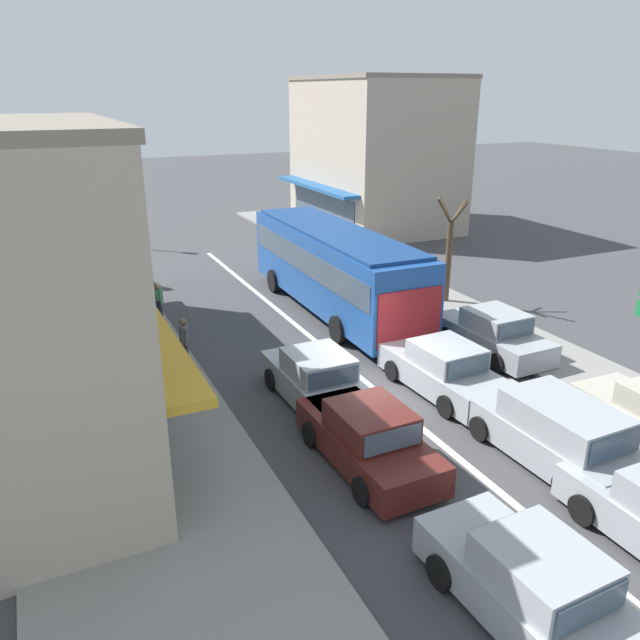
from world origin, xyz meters
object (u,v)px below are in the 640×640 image
at_px(sedan_adjacent_lane_trail, 535,589).
at_px(pedestrian_with_handbag_near, 135,262).
at_px(sedan_queue_far_back, 369,439).
at_px(street_tree_right, 449,254).
at_px(sedan_adjacent_lane_lead, 444,370).
at_px(wagon_behind_bus_near, 554,432).
at_px(sedan_behind_bus_mid, 317,380).
at_px(pedestrian_far_walker, 159,302).
at_px(city_bus, 334,265).
at_px(pedestrian_browsing_midblock, 184,340).
at_px(traffic_light_downstreet, 122,195).
at_px(parked_sedan_kerb_second, 493,334).

xyz_separation_m(sedan_adjacent_lane_trail, pedestrian_with_handbag_near, (-2.57, 21.64, 0.40)).
height_order(sedan_queue_far_back, street_tree_right, street_tree_right).
bearing_deg(sedan_adjacent_lane_trail, sedan_adjacent_lane_lead, 64.37).
relative_size(wagon_behind_bus_near, sedan_behind_bus_mid, 1.08).
bearing_deg(street_tree_right, pedestrian_with_handbag_near, 144.66).
xyz_separation_m(sedan_queue_far_back, pedestrian_far_walker, (-2.55, 10.61, 0.40)).
height_order(city_bus, pedestrian_browsing_midblock, city_bus).
height_order(city_bus, sedan_adjacent_lane_lead, city_bus).
distance_m(wagon_behind_bus_near, sedan_behind_bus_mid, 6.17).
distance_m(sedan_queue_far_back, street_tree_right, 12.31).
bearing_deg(pedestrian_browsing_midblock, sedan_adjacent_lane_lead, -34.49).
relative_size(city_bus, wagon_behind_bus_near, 2.40).
bearing_deg(pedestrian_far_walker, pedestrian_browsing_midblock, -90.55).
distance_m(sedan_behind_bus_mid, sedan_adjacent_lane_lead, 3.64).
xyz_separation_m(wagon_behind_bus_near, sedan_behind_bus_mid, (-3.69, 4.94, -0.08)).
bearing_deg(wagon_behind_bus_near, pedestrian_browsing_midblock, 127.92).
xyz_separation_m(traffic_light_downstreet, street_tree_right, (10.15, -15.23, -0.80)).
bearing_deg(city_bus, parked_sedan_kerb_second, -64.03).
distance_m(city_bus, pedestrian_with_handbag_near, 9.29).
distance_m(sedan_adjacent_lane_trail, pedestrian_with_handbag_near, 21.79).
bearing_deg(parked_sedan_kerb_second, street_tree_right, 71.01).
bearing_deg(pedestrian_far_walker, city_bus, -6.96).
bearing_deg(pedestrian_far_walker, pedestrian_with_handbag_near, 88.59).
xyz_separation_m(city_bus, sedan_adjacent_lane_lead, (-0.23, -7.49, -1.22)).
xyz_separation_m(sedan_behind_bus_mid, sedan_adjacent_lane_lead, (3.51, -0.94, 0.00)).
relative_size(wagon_behind_bus_near, sedan_adjacent_lane_lead, 1.06).
bearing_deg(traffic_light_downstreet, sedan_queue_far_back, -86.05).
bearing_deg(sedan_behind_bus_mid, sedan_queue_far_back, -93.87).
bearing_deg(street_tree_right, traffic_light_downstreet, 123.69).
relative_size(sedan_behind_bus_mid, pedestrian_browsing_midblock, 2.58).
bearing_deg(sedan_queue_far_back, pedestrian_far_walker, 103.51).
xyz_separation_m(sedan_adjacent_lane_trail, pedestrian_far_walker, (-2.72, 15.72, 0.40)).
bearing_deg(sedan_adjacent_lane_trail, city_bus, 75.73).
bearing_deg(street_tree_right, sedan_behind_bus_mid, -146.18).
bearing_deg(traffic_light_downstreet, city_bus, -68.42).
bearing_deg(sedan_adjacent_lane_trail, street_tree_right, 59.10).
bearing_deg(parked_sedan_kerb_second, pedestrian_with_handbag_near, 126.24).
distance_m(sedan_behind_bus_mid, parked_sedan_kerb_second, 6.63).
distance_m(city_bus, traffic_light_downstreet, 15.32).
relative_size(traffic_light_downstreet, street_tree_right, 0.98).
xyz_separation_m(parked_sedan_kerb_second, pedestrian_with_handbag_near, (-9.22, 12.58, 0.40)).
distance_m(sedan_queue_far_back, pedestrian_with_handbag_near, 16.71).
bearing_deg(sedan_adjacent_lane_trail, sedan_queue_far_back, 91.88).
xyz_separation_m(city_bus, sedan_behind_bus_mid, (-3.74, -6.55, -1.22)).
bearing_deg(pedestrian_with_handbag_near, sedan_adjacent_lane_lead, -66.64).
distance_m(wagon_behind_bus_near, pedestrian_far_walker, 13.89).
bearing_deg(sedan_queue_far_back, street_tree_right, 46.03).
bearing_deg(sedan_adjacent_lane_lead, pedestrian_far_walker, 127.16).
height_order(sedan_adjacent_lane_lead, traffic_light_downstreet, traffic_light_downstreet).
relative_size(sedan_queue_far_back, pedestrian_far_walker, 2.59).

